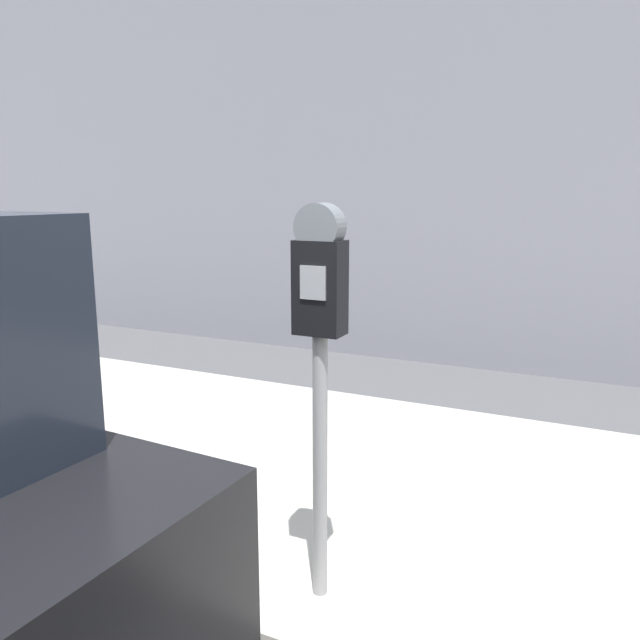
% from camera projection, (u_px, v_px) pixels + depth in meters
% --- Properties ---
extents(sidewalk, '(24.00, 2.80, 0.14)m').
position_uv_depth(sidewalk, '(449.00, 506.00, 3.46)').
color(sidewalk, '#BCB7AD').
rests_on(sidewalk, ground_plane).
extents(building_facade, '(24.00, 0.30, 5.08)m').
position_uv_depth(building_facade, '(543.00, 110.00, 5.84)').
color(building_facade, gray).
rests_on(building_facade, ground_plane).
extents(parking_meter, '(0.19, 0.12, 1.60)m').
position_uv_depth(parking_meter, '(320.00, 327.00, 2.37)').
color(parking_meter, gray).
rests_on(parking_meter, sidewalk).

